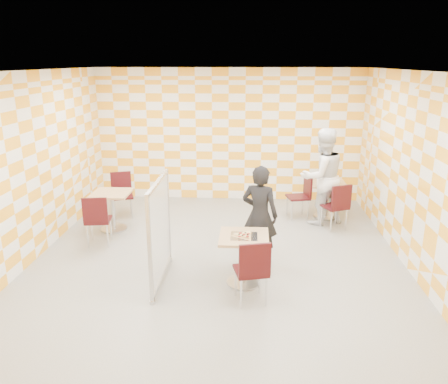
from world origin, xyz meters
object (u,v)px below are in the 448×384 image
object	(u,v)px
chair_empty_near	(97,217)
partition	(160,231)
empty_table	(112,204)
soda_bottle	(335,177)
chair_main_front	(253,268)
second_table	(327,194)
man_dark	(260,215)
chair_second_front	(338,203)
man_white	(322,177)
main_table	(244,251)
chair_empty_far	(122,191)
chair_second_side	(302,193)
sport_bottle	(323,177)

from	to	relation	value
chair_empty_near	partition	world-z (taller)	partition
empty_table	soda_bottle	bearing A→B (deg)	13.26
chair_main_front	partition	bearing A→B (deg)	156.61
second_table	man_dark	size ratio (longest dim) A/B	0.47
second_table	empty_table	xyz separation A→B (m)	(-4.22, -0.97, 0.00)
chair_second_front	man_dark	world-z (taller)	man_dark
empty_table	chair_second_front	world-z (taller)	chair_second_front
chair_empty_near	partition	distance (m)	1.82
man_dark	man_white	xyz separation A→B (m)	(1.25, 1.88, 0.15)
chair_empty_near	man_dark	size ratio (longest dim) A/B	0.58
main_table	chair_empty_far	distance (m)	3.80
chair_second_front	chair_second_side	xyz separation A→B (m)	(-0.59, 0.67, 0.00)
chair_empty_far	soda_bottle	distance (m)	4.42
main_table	second_table	world-z (taller)	same
soda_bottle	main_table	bearing A→B (deg)	-121.06
empty_table	partition	distance (m)	2.41
man_white	soda_bottle	bearing A→B (deg)	-154.08
main_table	soda_bottle	bearing A→B (deg)	58.94
man_white	second_table	bearing A→B (deg)	-143.29
soda_bottle	empty_table	bearing A→B (deg)	-166.74
second_table	chair_second_front	size ratio (longest dim) A/B	0.81
chair_main_front	sport_bottle	distance (m)	3.88
chair_main_front	chair_empty_near	bearing A→B (deg)	146.72
main_table	empty_table	xyz separation A→B (m)	(-2.55, 1.98, 0.00)
chair_second_front	sport_bottle	world-z (taller)	sport_bottle
second_table	man_white	size ratio (longest dim) A/B	0.39
empty_table	chair_second_front	size ratio (longest dim) A/B	0.81
chair_empty_far	soda_bottle	world-z (taller)	soda_bottle
main_table	chair_empty_near	world-z (taller)	chair_empty_near
chair_second_front	chair_second_side	size ratio (longest dim) A/B	1.00
partition	soda_bottle	world-z (taller)	partition
chair_empty_far	partition	distance (m)	3.11
chair_empty_near	chair_main_front	bearing A→B (deg)	-33.28
main_table	chair_second_front	world-z (taller)	chair_second_front
second_table	chair_empty_far	bearing A→B (deg)	-177.71
second_table	man_dark	bearing A→B (deg)	-122.95
sport_bottle	second_table	bearing A→B (deg)	-30.97
second_table	chair_second_front	xyz separation A→B (m)	(0.07, -0.74, 0.04)
chair_main_front	chair_second_front	bearing A→B (deg)	59.92
partition	chair_second_front	bearing A→B (deg)	36.80
chair_empty_near	chair_empty_far	xyz separation A→B (m)	(-0.02, 1.59, 0.00)
partition	main_table	bearing A→B (deg)	-0.03
second_table	sport_bottle	bearing A→B (deg)	149.03
chair_second_front	soda_bottle	xyz separation A→B (m)	(0.07, 0.80, 0.31)
chair_main_front	soda_bottle	bearing A→B (deg)	64.83
man_dark	man_white	distance (m)	2.26
soda_bottle	man_dark	bearing A→B (deg)	-124.77
empty_table	chair_empty_far	size ratio (longest dim) A/B	0.81
empty_table	soda_bottle	distance (m)	4.50
chair_main_front	chair_second_front	size ratio (longest dim) A/B	1.00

